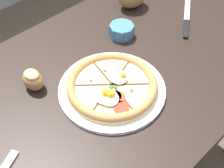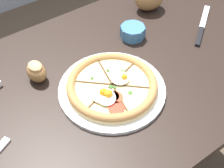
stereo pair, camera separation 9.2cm
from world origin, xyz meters
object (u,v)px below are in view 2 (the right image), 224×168
object	(u,v)px
pizza	(112,87)
ramekin_bowl	(133,32)
bread_piece_near	(36,71)
dining_table	(108,101)
knife_spare	(202,25)

from	to	relation	value
pizza	ramekin_bowl	xyz separation A→B (m)	(0.21, 0.17, 0.00)
ramekin_bowl	bread_piece_near	xyz separation A→B (m)	(-0.37, 0.01, 0.01)
pizza	ramekin_bowl	bearing A→B (deg)	38.53
dining_table	knife_spare	size ratio (longest dim) A/B	6.03
dining_table	bread_piece_near	distance (m)	0.27
dining_table	bread_piece_near	xyz separation A→B (m)	(-0.18, 0.12, 0.15)
dining_table	pizza	world-z (taller)	pizza
pizza	knife_spare	distance (m)	0.46
pizza	bread_piece_near	bearing A→B (deg)	132.05
ramekin_bowl	bread_piece_near	world-z (taller)	bread_piece_near
bread_piece_near	knife_spare	size ratio (longest dim) A/B	0.35
ramekin_bowl	knife_spare	world-z (taller)	ramekin_bowl
bread_piece_near	ramekin_bowl	bearing A→B (deg)	-1.19
bread_piece_near	knife_spare	world-z (taller)	bread_piece_near
dining_table	bread_piece_near	world-z (taller)	bread_piece_near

